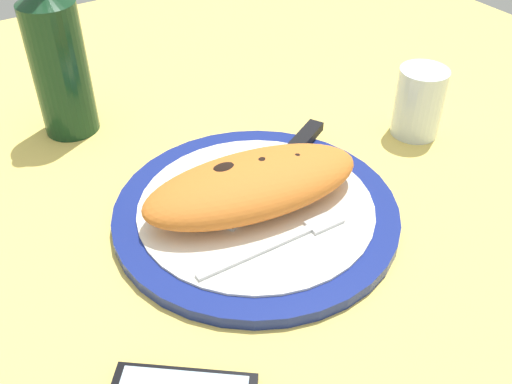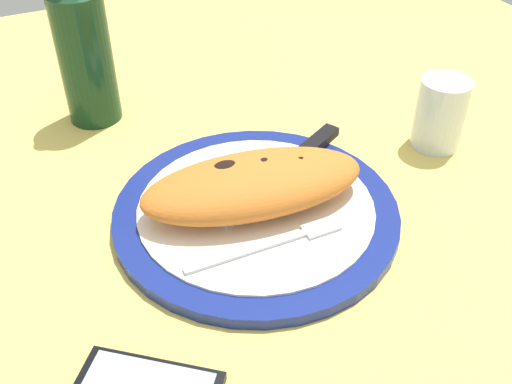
{
  "view_description": "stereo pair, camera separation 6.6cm",
  "coord_description": "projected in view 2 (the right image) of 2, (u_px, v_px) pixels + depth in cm",
  "views": [
    {
      "loc": [
        -28.27,
        -43.29,
        44.84
      ],
      "look_at": [
        0.0,
        0.0,
        3.74
      ],
      "focal_mm": 41.53,
      "sensor_mm": 36.0,
      "label": 1
    },
    {
      "loc": [
        -22.53,
        -46.54,
        44.84
      ],
      "look_at": [
        0.0,
        0.0,
        3.74
      ],
      "focal_mm": 41.53,
      "sensor_mm": 36.0,
      "label": 2
    }
  ],
  "objects": [
    {
      "name": "ground_plane",
      "position": [
        256.0,
        227.0,
        0.69
      ],
      "size": [
        150.0,
        150.0,
        3.0
      ],
      "primitive_type": "cube",
      "color": "#EACC60"
    },
    {
      "name": "plate",
      "position": [
        256.0,
        212.0,
        0.68
      ],
      "size": [
        32.64,
        32.64,
        1.74
      ],
      "color": "navy",
      "rests_on": "ground_plane"
    },
    {
      "name": "calzone",
      "position": [
        255.0,
        184.0,
        0.66
      ],
      "size": [
        26.89,
        14.59,
        5.26
      ],
      "color": "orange",
      "rests_on": "plate"
    },
    {
      "name": "fork",
      "position": [
        278.0,
        241.0,
        0.62
      ],
      "size": [
        17.73,
        2.28,
        0.4
      ],
      "color": "silver",
      "rests_on": "plate"
    },
    {
      "name": "knife",
      "position": [
        300.0,
        158.0,
        0.74
      ],
      "size": [
        21.56,
        12.58,
        1.2
      ],
      "color": "silver",
      "rests_on": "plate"
    },
    {
      "name": "water_glass",
      "position": [
        439.0,
        118.0,
        0.78
      ],
      "size": [
        6.52,
        6.52,
        9.53
      ],
      "color": "silver",
      "rests_on": "ground_plane"
    },
    {
      "name": "wine_bottle",
      "position": [
        84.0,
        49.0,
        0.79
      ],
      "size": [
        7.36,
        7.36,
        26.09
      ],
      "color": "#14381E",
      "rests_on": "ground_plane"
    }
  ]
}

